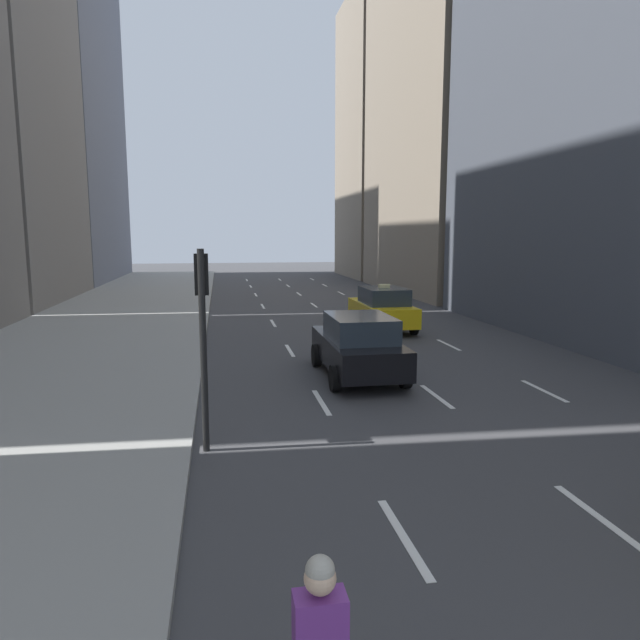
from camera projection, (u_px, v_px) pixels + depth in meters
sidewalk_left at (114, 322)px, 24.63m from camera, size 8.00×66.00×0.15m
lane_markings at (351, 333)px, 22.39m from camera, size 5.72×56.00×0.01m
taxi_second at (382, 308)px, 23.01m from camera, size 2.02×4.40×1.87m
sedan_black_near at (358, 345)px, 15.37m from camera, size 2.02×4.43×1.71m
traffic_light_pole at (203, 317)px, 9.95m from camera, size 0.24×0.42×3.60m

